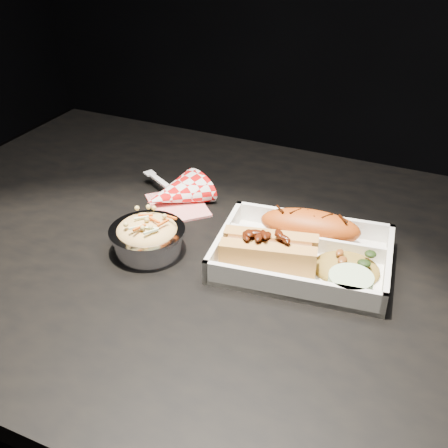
% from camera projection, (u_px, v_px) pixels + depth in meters
% --- Properties ---
extents(dining_table, '(1.20, 0.80, 0.75)m').
position_uv_depth(dining_table, '(228.00, 294.00, 0.91)').
color(dining_table, black).
rests_on(dining_table, ground).
extents(food_tray, '(0.27, 0.21, 0.04)m').
position_uv_depth(food_tray, '(302.00, 257.00, 0.83)').
color(food_tray, white).
rests_on(food_tray, dining_table).
extents(fried_pastry, '(0.16, 0.08, 0.05)m').
position_uv_depth(fried_pastry, '(310.00, 226.00, 0.86)').
color(fried_pastry, '#AF4711').
rests_on(fried_pastry, food_tray).
extents(hotdog, '(0.15, 0.09, 0.06)m').
position_uv_depth(hotdog, '(269.00, 249.00, 0.80)').
color(hotdog, '#CA8F45').
rests_on(hotdog, food_tray).
extents(fried_rice_mound, '(0.11, 0.09, 0.03)m').
position_uv_depth(fried_rice_mound, '(347.00, 262.00, 0.79)').
color(fried_rice_mound, olive).
rests_on(fried_rice_mound, food_tray).
extents(cupcake_liner, '(0.06, 0.06, 0.03)m').
position_uv_depth(cupcake_liner, '(350.00, 285.00, 0.75)').
color(cupcake_liner, '#AFCD9B').
rests_on(cupcake_liner, food_tray).
extents(foil_coleslaw_cup, '(0.11, 0.11, 0.07)m').
position_uv_depth(foil_coleslaw_cup, '(147.00, 235.00, 0.84)').
color(foil_coleslaw_cup, silver).
rests_on(foil_coleslaw_cup, dining_table).
extents(napkin_fork, '(0.17, 0.15, 0.10)m').
position_uv_depth(napkin_fork, '(175.00, 194.00, 0.98)').
color(napkin_fork, red).
rests_on(napkin_fork, dining_table).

